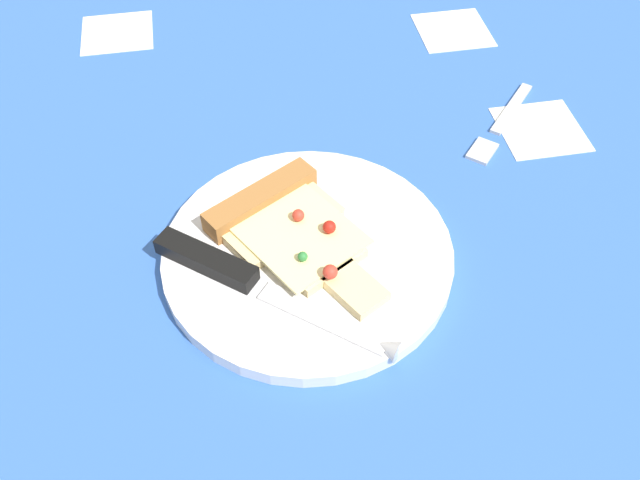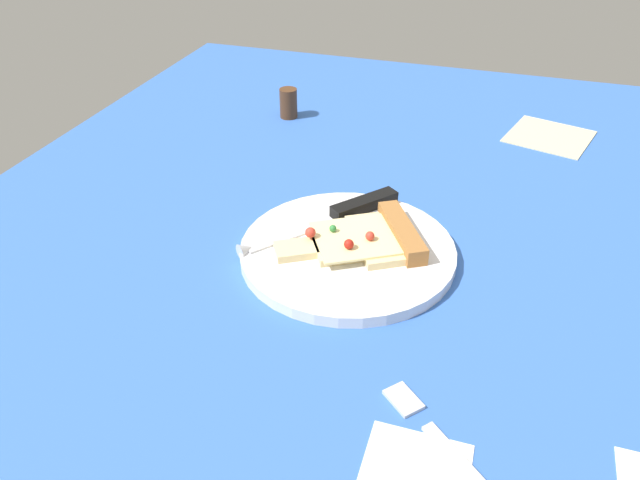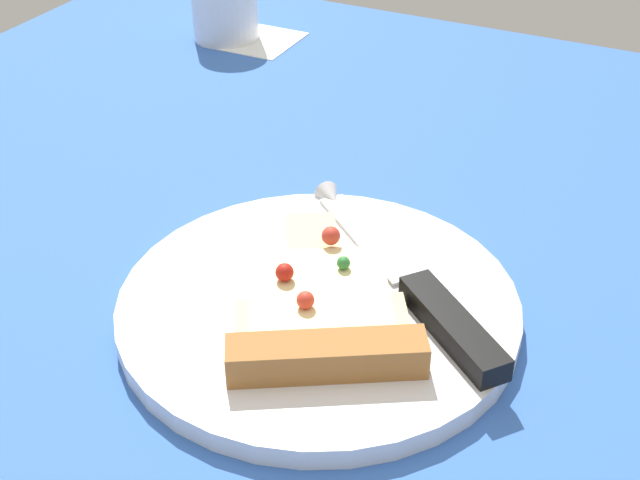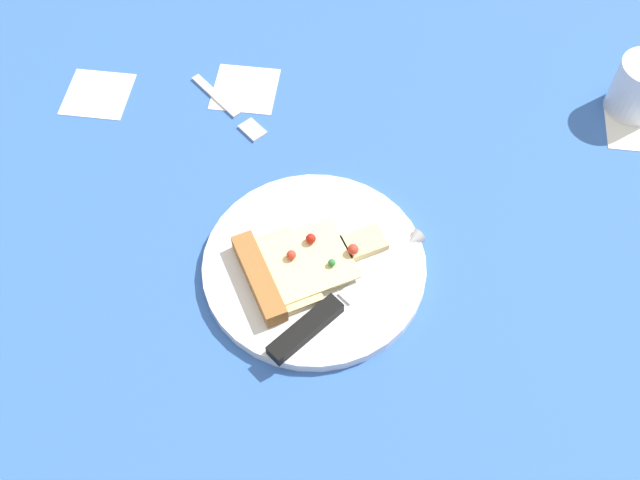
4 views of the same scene
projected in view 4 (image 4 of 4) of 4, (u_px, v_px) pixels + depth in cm
name	position (u px, v px, depth cm)	size (l,w,h in cm)	color
ground_plane	(226.00, 339.00, 87.97)	(132.45, 132.45, 3.00)	#3360B7
plate	(314.00, 266.00, 90.80)	(26.96, 26.96, 1.49)	silver
pizza_slice	(294.00, 266.00, 88.97)	(18.96, 15.53, 2.62)	beige
knife	(335.00, 305.00, 86.34)	(16.84, 19.89, 2.45)	silver
drinking_glass	(640.00, 87.00, 102.60)	(7.50, 7.50, 8.05)	white
fork	(231.00, 109.00, 105.32)	(12.60, 11.55, 0.80)	silver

